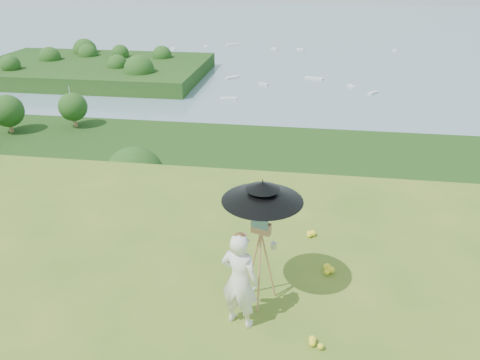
# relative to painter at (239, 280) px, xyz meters

# --- Properties ---
(forest_slope) EXTENTS (140.00, 56.00, 22.00)m
(forest_slope) POSITION_rel_painter_xyz_m (-1.64, 33.71, -29.80)
(forest_slope) COLOR #14330E
(forest_slope) RESTS_ON bay_water
(shoreline_tier) EXTENTS (170.00, 28.00, 8.00)m
(shoreline_tier) POSITION_rel_painter_xyz_m (-1.64, 73.71, -36.80)
(shoreline_tier) COLOR #726B5B
(shoreline_tier) RESTS_ON bay_water
(bay_water) EXTENTS (700.00, 700.00, 0.00)m
(bay_water) POSITION_rel_painter_xyz_m (-1.64, 238.71, -34.80)
(bay_water) COLOR #6D8C9C
(bay_water) RESTS_ON ground
(peninsula) EXTENTS (90.00, 60.00, 12.00)m
(peninsula) POSITION_rel_painter_xyz_m (-76.64, 153.71, -29.80)
(peninsula) COLOR #14330E
(peninsula) RESTS_ON bay_water
(slope_trees) EXTENTS (110.00, 50.00, 6.00)m
(slope_trees) POSITION_rel_painter_xyz_m (-1.64, 33.71, -15.80)
(slope_trees) COLOR #144315
(slope_trees) RESTS_ON forest_slope
(harbor_town) EXTENTS (110.00, 22.00, 5.00)m
(harbor_town) POSITION_rel_painter_xyz_m (-1.64, 73.71, -30.30)
(harbor_town) COLOR silver
(harbor_town) RESTS_ON shoreline_tier
(moored_boats) EXTENTS (140.00, 140.00, 0.70)m
(moored_boats) POSITION_rel_painter_xyz_m (-14.14, 159.71, -34.45)
(moored_boats) COLOR silver
(moored_boats) RESTS_ON bay_water
(wildflowers) EXTENTS (10.00, 10.50, 0.12)m
(wildflowers) POSITION_rel_painter_xyz_m (-1.64, -1.04, -0.74)
(wildflowers) COLOR yellow
(wildflowers) RESTS_ON ground
(painter) EXTENTS (0.67, 0.54, 1.61)m
(painter) POSITION_rel_painter_xyz_m (0.00, 0.00, 0.00)
(painter) COLOR white
(painter) RESTS_ON ground
(field_easel) EXTENTS (0.77, 0.77, 1.61)m
(field_easel) POSITION_rel_painter_xyz_m (0.25, 0.56, -0.00)
(field_easel) COLOR #AD7748
(field_easel) RESTS_ON ground
(sun_umbrella) EXTENTS (1.41, 1.41, 0.87)m
(sun_umbrella) POSITION_rel_painter_xyz_m (0.26, 0.59, 0.95)
(sun_umbrella) COLOR black
(sun_umbrella) RESTS_ON field_easel
(painter_cap) EXTENTS (0.25, 0.28, 0.10)m
(painter_cap) POSITION_rel_painter_xyz_m (0.00, 0.00, 0.76)
(painter_cap) COLOR #C66C73
(painter_cap) RESTS_ON painter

